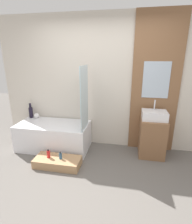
% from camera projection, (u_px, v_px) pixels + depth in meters
% --- Properties ---
extents(ground_plane, '(12.00, 12.00, 0.00)m').
position_uv_depth(ground_plane, '(82.00, 196.00, 2.39)').
color(ground_plane, '#605B56').
extents(wall_tiled_back, '(4.20, 0.06, 2.60)m').
position_uv_depth(wall_tiled_back, '(101.00, 84.00, 3.48)').
color(wall_tiled_back, beige).
rests_on(wall_tiled_back, ground_plane).
extents(wall_wood_accent, '(0.87, 0.04, 2.60)m').
position_uv_depth(wall_wood_accent, '(155.00, 85.00, 3.24)').
color(wall_wood_accent, brown).
rests_on(wall_wood_accent, ground_plane).
extents(bathtub, '(1.42, 0.70, 0.54)m').
position_uv_depth(bathtub, '(54.00, 136.00, 3.57)').
color(bathtub, white).
rests_on(bathtub, ground_plane).
extents(glass_shower_screen, '(0.01, 0.51, 1.14)m').
position_uv_depth(glass_shower_screen, '(84.00, 98.00, 3.13)').
color(glass_shower_screen, silver).
rests_on(glass_shower_screen, bathtub).
extents(wooden_step_bench, '(0.80, 0.35, 0.15)m').
position_uv_depth(wooden_step_bench, '(58.00, 162.00, 3.03)').
color(wooden_step_bench, '#A87F56').
rests_on(wooden_step_bench, ground_plane).
extents(vanity_cabinet, '(0.46, 0.46, 0.73)m').
position_uv_depth(vanity_cabinet, '(152.00, 137.00, 3.30)').
color(vanity_cabinet, brown).
rests_on(vanity_cabinet, ground_plane).
extents(sink, '(0.44, 0.33, 0.34)m').
position_uv_depth(sink, '(154.00, 115.00, 3.16)').
color(sink, white).
rests_on(sink, vanity_cabinet).
extents(vase_tall_dark, '(0.08, 0.08, 0.32)m').
position_uv_depth(vase_tall_dark, '(31.00, 112.00, 3.81)').
color(vase_tall_dark, black).
rests_on(vase_tall_dark, bathtub).
extents(vase_round_light, '(0.11, 0.11, 0.11)m').
position_uv_depth(vase_round_light, '(37.00, 116.00, 3.79)').
color(vase_round_light, white).
rests_on(vase_round_light, bathtub).
extents(bottle_soap_primary, '(0.05, 0.05, 0.16)m').
position_uv_depth(bottle_soap_primary, '(48.00, 154.00, 3.01)').
color(bottle_soap_primary, red).
rests_on(bottle_soap_primary, wooden_step_bench).
extents(bottle_soap_secondary, '(0.05, 0.05, 0.13)m').
position_uv_depth(bottle_soap_secondary, '(60.00, 156.00, 2.98)').
color(bottle_soap_secondary, '#2D567A').
rests_on(bottle_soap_secondary, wooden_step_bench).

